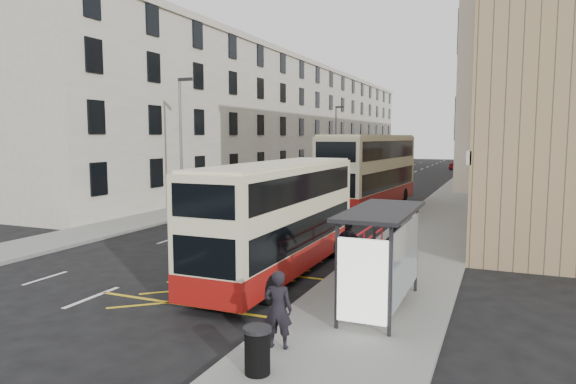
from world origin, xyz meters
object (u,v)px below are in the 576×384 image
at_px(pedestrian_mid, 396,252).
at_px(car_dark, 387,164).
at_px(double_decker_rear, 370,172).
at_px(bus_shelter, 384,238).
at_px(street_lamp_near, 181,139).
at_px(pedestrian_near, 278,309).
at_px(litter_bin, 257,350).
at_px(car_silver, 398,166).
at_px(car_red, 458,165).
at_px(white_van, 333,175).
at_px(pedestrian_far, 349,247).
at_px(double_decker_front, 280,218).
at_px(street_lamp_far, 336,138).

height_order(pedestrian_mid, car_dark, pedestrian_mid).
bearing_deg(car_dark, double_decker_rear, -79.88).
height_order(bus_shelter, street_lamp_near, street_lamp_near).
bearing_deg(pedestrian_near, litter_bin, 86.59).
distance_m(car_silver, car_red, 10.23).
bearing_deg(pedestrian_near, double_decker_rear, -90.18).
bearing_deg(car_dark, white_van, -90.41).
bearing_deg(car_red, double_decker_rear, 100.36).
relative_size(pedestrian_far, white_van, 0.33).
xyz_separation_m(double_decker_front, car_red, (0.92, 62.55, -1.34)).
relative_size(double_decker_rear, car_red, 2.84).
height_order(double_decker_rear, litter_bin, double_decker_rear).
relative_size(double_decker_front, car_dark, 2.31).
relative_size(street_lamp_far, car_red, 1.83).
bearing_deg(double_decker_rear, litter_bin, -76.84).
relative_size(double_decker_front, double_decker_rear, 0.78).
relative_size(street_lamp_near, street_lamp_far, 1.00).
xyz_separation_m(pedestrian_far, white_van, (-11.66, 34.33, -0.30)).
bearing_deg(double_decker_rear, pedestrian_far, -74.16).
relative_size(car_silver, car_dark, 0.95).
xyz_separation_m(litter_bin, pedestrian_mid, (1.23, 7.51, 0.46)).
height_order(litter_bin, pedestrian_mid, pedestrian_mid).
xyz_separation_m(street_lamp_far, double_decker_front, (10.45, -39.45, -2.66)).
bearing_deg(pedestrian_mid, litter_bin, -112.53).
bearing_deg(street_lamp_far, car_red, 63.80).
relative_size(pedestrian_near, car_silver, 0.43).
relative_size(street_lamp_near, pedestrian_mid, 4.22).
bearing_deg(pedestrian_near, car_silver, -90.79).
distance_m(pedestrian_near, car_silver, 62.18).
xyz_separation_m(bus_shelter, pedestrian_mid, (-0.25, 3.12, -1.04)).
xyz_separation_m(pedestrian_far, car_dark, (-11.66, 61.06, -0.38)).
relative_size(street_lamp_near, double_decker_front, 0.82).
bearing_deg(bus_shelter, car_red, 92.91).
distance_m(street_lamp_near, car_red, 54.45).
bearing_deg(bus_shelter, double_decker_front, 145.29).
distance_m(pedestrian_far, car_silver, 55.76).
relative_size(double_decker_front, pedestrian_mid, 5.13).
distance_m(street_lamp_far, pedestrian_near, 47.47).
distance_m(pedestrian_mid, pedestrian_far, 1.65).
relative_size(litter_bin, white_van, 0.17).
xyz_separation_m(double_decker_rear, car_red, (1.97, 45.43, -1.85)).
height_order(double_decker_rear, pedestrian_mid, double_decker_rear).
height_order(bus_shelter, double_decker_rear, double_decker_rear).
height_order(bus_shelter, pedestrian_far, bus_shelter).
relative_size(bus_shelter, pedestrian_far, 2.31).
xyz_separation_m(street_lamp_near, car_red, (11.37, 53.10, -4.00)).
relative_size(street_lamp_far, pedestrian_mid, 4.22).
relative_size(street_lamp_near, car_red, 1.83).
bearing_deg(car_dark, litter_bin, -80.47).
distance_m(street_lamp_near, pedestrian_far, 16.08).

